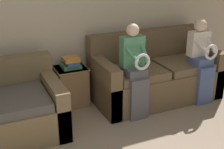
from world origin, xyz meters
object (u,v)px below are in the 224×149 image
at_px(child_right_seated, 201,57).
at_px(child_left_seated, 135,68).
at_px(side_shelf, 71,86).
at_px(book_stack, 71,63).
at_px(couch_main, 154,76).

bearing_deg(child_right_seated, child_left_seated, 179.92).
bearing_deg(child_left_seated, side_shelf, 136.57).
distance_m(child_left_seated, book_stack, 0.91).
xyz_separation_m(couch_main, side_shelf, (-1.19, 0.27, -0.05)).
bearing_deg(child_right_seated, couch_main, 145.55).
xyz_separation_m(child_left_seated, book_stack, (-0.66, 0.63, -0.04)).
height_order(couch_main, side_shelf, couch_main).
relative_size(child_right_seated, side_shelf, 2.13).
bearing_deg(book_stack, couch_main, -12.64).
bearing_deg(side_shelf, child_left_seated, -43.43).
relative_size(couch_main, side_shelf, 3.27).
xyz_separation_m(child_right_seated, side_shelf, (-1.72, 0.63, -0.37)).
bearing_deg(couch_main, child_left_seated, -145.66).
xyz_separation_m(couch_main, book_stack, (-1.19, 0.27, 0.29)).
bearing_deg(side_shelf, book_stack, -9.83).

